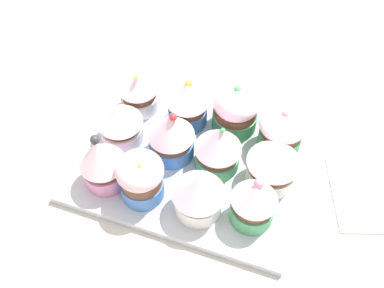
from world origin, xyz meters
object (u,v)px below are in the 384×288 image
cupcake_7 (119,124)px  cupcake_6 (170,136)px  cupcake_5 (218,148)px  cupcake_3 (139,91)px  cupcake_8 (254,202)px  napkin (380,193)px  cupcake_11 (102,162)px  cupcake_10 (141,177)px  cupcake_2 (188,103)px  cupcake_9 (198,192)px  baking_tray (192,160)px  cupcake_0 (282,130)px  cupcake_4 (273,166)px  cupcake_1 (236,109)px

cupcake_7 → cupcake_6: bearing=-179.9°
cupcake_5 → cupcake_3: bearing=-24.4°
cupcake_8 → napkin: bearing=-148.3°
cupcake_5 → cupcake_11: 14.24cm
cupcake_5 → cupcake_6: bearing=1.3°
cupcake_5 → cupcake_8: size_ratio=1.03×
cupcake_3 → cupcake_10: size_ratio=0.96×
cupcake_2 → cupcake_9: cupcake_2 is taller
baking_tray → cupcake_7: (9.94, 0.32, 4.00)cm
cupcake_5 → cupcake_6: size_ratio=0.97×
cupcake_7 → cupcake_0: bearing=-163.2°
cupcake_6 → cupcake_3: bearing=-41.3°
cupcake_7 → baking_tray: bearing=-178.1°
cupcake_3 → cupcake_5: bearing=155.6°
cupcake_0 → cupcake_4: 6.19cm
cupcake_4 → cupcake_8: (0.92, 5.47, -0.14)cm
cupcake_4 → napkin: (-13.87, -3.64, -4.67)cm
cupcake_7 → cupcake_2: bearing=-140.6°
cupcake_0 → cupcake_4: cupcake_4 is taller
cupcake_2 → cupcake_3: 7.23cm
cupcake_1 → cupcake_9: (0.55, 13.95, 0.34)cm
cupcake_2 → cupcake_10: bearing=83.9°
baking_tray → cupcake_9: bearing=114.7°
baking_tray → napkin: baking_tray is taller
cupcake_1 → cupcake_5: bearing=87.5°
cupcake_6 → napkin: size_ratio=0.66×
baking_tray → cupcake_3: bearing=-30.8°
cupcake_6 → cupcake_2: bearing=-92.1°
cupcake_8 → napkin: cupcake_8 is taller
cupcake_1 → napkin: (-20.60, 3.78, -4.45)cm
cupcake_10 → cupcake_5: bearing=-136.8°
cupcake_1 → cupcake_9: size_ratio=1.01×
baking_tray → cupcake_4: cupcake_4 is taller
cupcake_11 → cupcake_2: bearing=-117.5°
cupcake_1 → cupcake_6: cupcake_6 is taller
cupcake_1 → cupcake_8: (-5.81, 12.90, 0.07)cm
cupcake_4 → cupcake_6: size_ratio=0.92×
cupcake_6 → cupcake_9: bearing=132.3°
baking_tray → cupcake_3: cupcake_3 is taller
cupcake_2 → cupcake_9: 13.89cm
cupcake_6 → cupcake_7: (7.12, 0.02, -0.46)cm
cupcake_1 → cupcake_4: cupcake_1 is taller
cupcake_1 → cupcake_2: cupcake_2 is taller
cupcake_1 → cupcake_2: size_ratio=0.99×
cupcake_5 → cupcake_11: (12.57, 6.69, 0.24)cm
cupcake_9 → cupcake_10: 7.17cm
cupcake_3 → cupcake_8: (-19.37, 11.71, 0.12)cm
cupcake_8 → cupcake_7: bearing=-15.9°
cupcake_0 → cupcake_7: 21.15cm
cupcake_7 → napkin: cupcake_7 is taller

